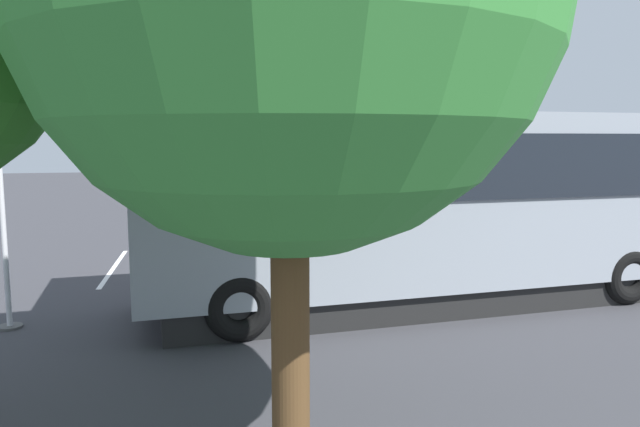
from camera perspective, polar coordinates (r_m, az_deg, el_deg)
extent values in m
plane|color=#38383D|center=(14.12, -1.18, -4.38)|extent=(80.00, 80.00, 0.00)
cube|color=#8C939E|center=(10.30, 9.79, 1.61)|extent=(9.67, 3.03, 2.80)
cube|color=black|center=(9.19, -17.63, 4.22)|extent=(0.18, 2.10, 1.23)
cube|color=black|center=(11.41, 7.01, 5.01)|extent=(8.01, 0.49, 1.01)
cube|color=black|center=(9.14, 13.40, 4.34)|extent=(8.01, 0.49, 1.01)
cube|color=orange|center=(11.50, 6.94, -0.57)|extent=(8.39, 0.50, 0.28)
cube|color=black|center=(10.57, 9.60, -7.19)|extent=(8.89, 2.79, 0.45)
torus|color=black|center=(10.64, -9.65, -5.58)|extent=(1.02, 0.38, 1.00)
torus|color=black|center=(8.47, -7.76, -8.87)|extent=(1.02, 0.38, 1.00)
torus|color=black|center=(13.19, 20.58, -3.46)|extent=(1.02, 0.38, 1.00)
torus|color=black|center=(11.51, 27.38, -5.32)|extent=(1.02, 0.38, 1.00)
cylinder|color=#473823|center=(13.41, 6.27, -2.96)|extent=(0.14, 0.14, 0.79)
cube|color=black|center=(13.53, 6.22, -4.72)|extent=(0.15, 0.27, 0.10)
cylinder|color=#473823|center=(13.43, 6.94, -2.95)|extent=(0.14, 0.14, 0.79)
cube|color=black|center=(13.55, 6.89, -4.71)|extent=(0.15, 0.27, 0.10)
cube|color=#D8F233|center=(13.31, 6.65, 0.10)|extent=(0.43, 0.35, 0.65)
cube|color=silver|center=(13.31, 6.65, 0.10)|extent=(0.44, 0.36, 0.06)
cylinder|color=#D8F233|center=(13.28, 5.63, 0.16)|extent=(0.11, 0.11, 0.62)
sphere|color=tan|center=(13.32, 5.61, -1.16)|extent=(0.11, 0.11, 0.09)
cylinder|color=#D8F233|center=(13.35, 7.67, 0.17)|extent=(0.11, 0.11, 0.62)
sphere|color=tan|center=(13.39, 7.65, -1.15)|extent=(0.11, 0.11, 0.09)
sphere|color=tan|center=(13.27, 6.68, 2.09)|extent=(0.28, 0.28, 0.24)
cylinder|color=#473823|center=(13.01, 3.41, -3.28)|extent=(0.13, 0.13, 0.77)
cube|color=black|center=(13.13, 3.37, -5.06)|extent=(0.13, 0.27, 0.10)
cylinder|color=#473823|center=(13.04, 4.10, -3.27)|extent=(0.13, 0.13, 0.77)
cube|color=black|center=(13.16, 4.05, -5.03)|extent=(0.13, 0.27, 0.10)
cube|color=silver|center=(12.92, 3.78, -0.20)|extent=(0.41, 0.32, 0.64)
cylinder|color=silver|center=(12.87, 2.74, -0.14)|extent=(0.10, 0.10, 0.61)
sphere|color=tan|center=(12.92, 2.73, -1.48)|extent=(0.10, 0.10, 0.09)
cylinder|color=silver|center=(12.96, 4.83, -0.11)|extent=(0.10, 0.10, 0.61)
sphere|color=tan|center=(13.01, 4.81, -1.44)|extent=(0.10, 0.10, 0.09)
sphere|color=tan|center=(12.87, 3.80, 1.82)|extent=(0.26, 0.26, 0.23)
cylinder|color=black|center=(12.66, -1.00, -3.53)|extent=(0.15, 0.15, 0.78)
cube|color=black|center=(12.78, -0.98, -5.39)|extent=(0.17, 0.28, 0.10)
cylinder|color=black|center=(12.65, -0.27, -3.53)|extent=(0.15, 0.15, 0.78)
cube|color=black|center=(12.77, -0.26, -5.39)|extent=(0.17, 0.28, 0.10)
cube|color=navy|center=(12.54, -0.64, -0.30)|extent=(0.44, 0.38, 0.65)
cylinder|color=navy|center=(12.55, -1.73, -0.22)|extent=(0.11, 0.11, 0.62)
sphere|color=tan|center=(12.60, -1.73, -1.62)|extent=(0.11, 0.11, 0.09)
cylinder|color=navy|center=(12.52, 0.46, -0.23)|extent=(0.11, 0.11, 0.62)
sphere|color=tan|center=(12.57, 0.46, -1.64)|extent=(0.11, 0.11, 0.09)
sphere|color=tan|center=(12.49, -0.64, 1.82)|extent=(0.29, 0.29, 0.24)
torus|color=black|center=(13.41, 13.12, -3.89)|extent=(0.61, 0.17, 0.60)
cylinder|color=silver|center=(13.41, 13.12, -3.89)|extent=(0.13, 0.11, 0.12)
torus|color=black|center=(14.18, 18.20, -3.46)|extent=(0.61, 0.17, 0.60)
cylinder|color=silver|center=(14.18, 18.20, -3.46)|extent=(0.13, 0.13, 0.12)
cylinder|color=silver|center=(13.37, 13.35, -2.40)|extent=(0.32, 0.08, 0.67)
cube|color=red|center=(13.68, 15.52, -2.34)|extent=(0.86, 0.33, 0.36)
cube|color=black|center=(13.94, 17.19, -2.02)|extent=(0.53, 0.25, 0.20)
cylinder|color=silver|center=(13.80, 17.08, -3.20)|extent=(0.45, 0.11, 0.08)
cylinder|color=black|center=(13.35, 13.57, -1.12)|extent=(0.07, 0.58, 0.04)
torus|color=black|center=(12.10, -1.27, -4.89)|extent=(0.61, 0.23, 0.60)
cylinder|color=silver|center=(12.10, -1.27, -4.89)|extent=(0.14, 0.12, 0.12)
torus|color=black|center=(12.25, 5.55, -4.78)|extent=(0.61, 0.23, 0.60)
cylinder|color=silver|center=(12.25, 5.55, -4.78)|extent=(0.14, 0.14, 0.12)
cylinder|color=silver|center=(12.04, -1.03, -3.26)|extent=(0.32, 0.11, 0.67)
cube|color=red|center=(12.08, 1.83, -3.32)|extent=(0.88, 0.42, 0.36)
cube|color=black|center=(12.13, 4.08, -3.06)|extent=(0.55, 0.31, 0.20)
cylinder|color=silver|center=(12.02, 3.61, -4.40)|extent=(0.46, 0.16, 0.08)
cylinder|color=black|center=(11.99, -0.80, -1.85)|extent=(0.13, 0.58, 0.04)
torus|color=black|center=(15.38, -6.56, -2.34)|extent=(0.61, 0.23, 0.60)
cylinder|color=silver|center=(15.38, -6.56, -2.34)|extent=(0.14, 0.12, 0.12)
torus|color=black|center=(15.28, -9.57, 2.16)|extent=(0.84, 0.27, 0.83)
cylinder|color=silver|center=(15.28, -9.57, 2.16)|extent=(0.14, 0.14, 0.12)
cylinder|color=silver|center=(15.33, -5.57, -1.48)|extent=(0.70, 0.17, 0.19)
cube|color=red|center=(15.28, -6.88, 0.35)|extent=(0.79, 0.40, 0.90)
cube|color=black|center=(15.25, -7.72, 1.94)|extent=(0.48, 0.29, 0.55)
cylinder|color=silver|center=(15.42, -8.25, 1.10)|extent=(0.32, 0.13, 0.42)
cylinder|color=black|center=(15.29, -4.74, -0.72)|extent=(0.13, 0.58, 0.04)
cube|color=black|center=(15.24, -6.13, 1.17)|extent=(0.47, 0.41, 0.48)
sphere|color=black|center=(15.26, -4.72, 0.27)|extent=(0.30, 0.30, 0.26)
cylinder|color=black|center=(15.08, -5.55, 0.18)|extent=(0.46, 0.17, 0.25)
cylinder|color=black|center=(15.09, -7.53, 0.98)|extent=(0.40, 0.16, 0.30)
cylinder|color=black|center=(15.44, -5.50, 0.35)|extent=(0.46, 0.17, 0.25)
cylinder|color=black|center=(15.44, -7.44, 1.13)|extent=(0.40, 0.16, 0.30)
cylinder|color=#4C4C4C|center=(10.23, -27.59, -9.60)|extent=(0.36, 0.36, 0.04)
cube|color=orange|center=(16.30, -1.12, -2.77)|extent=(0.34, 0.34, 0.03)
cone|color=orange|center=(16.25, -1.12, -1.67)|extent=(0.26, 0.26, 0.60)
cylinder|color=white|center=(16.26, -1.12, -1.78)|extent=(0.19, 0.19, 0.07)
cylinder|color=#51381E|center=(5.01, -2.86, -11.01)|extent=(0.32, 0.32, 2.54)
cube|color=white|center=(16.28, 18.37, -3.19)|extent=(0.27, 3.87, 0.01)
cube|color=white|center=(15.13, 10.30, -3.70)|extent=(0.29, 4.49, 0.01)
cube|color=white|center=(14.33, 1.11, -4.20)|extent=(0.26, 3.80, 0.01)
cube|color=white|center=(13.93, -8.89, -4.62)|extent=(0.28, 4.16, 0.01)
cube|color=white|center=(13.97, -19.16, -4.90)|extent=(0.27, 3.94, 0.01)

